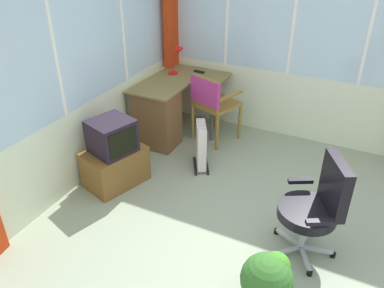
{
  "coord_description": "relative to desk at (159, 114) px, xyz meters",
  "views": [
    {
      "loc": [
        -2.64,
        -0.59,
        2.61
      ],
      "look_at": [
        0.5,
        0.95,
        0.57
      ],
      "focal_mm": 36.78,
      "sensor_mm": 36.0,
      "label": 1
    }
  ],
  "objects": [
    {
      "name": "ground",
      "position": [
        -1.23,
        -1.79,
        -0.44
      ],
      "size": [
        5.32,
        5.24,
        0.06
      ],
      "primitive_type": "cube",
      "color": "gray"
    },
    {
      "name": "north_window_panel",
      "position": [
        -1.23,
        0.36,
        0.87
      ],
      "size": [
        4.32,
        0.07,
        2.56
      ],
      "color": "silver",
      "rests_on": "ground"
    },
    {
      "name": "east_window_panel",
      "position": [
        0.96,
        -1.79,
        0.87
      ],
      "size": [
        0.07,
        4.24,
        2.56
      ],
      "color": "silver",
      "rests_on": "ground"
    },
    {
      "name": "curtain_corner",
      "position": [
        0.83,
        0.23,
        0.82
      ],
      "size": [
        0.34,
        0.09,
        2.46
      ],
      "primitive_type": "cube",
      "rotation": [
        0.0,
        0.0,
        -0.05
      ],
      "color": "#BF3410",
      "rests_on": "ground"
    },
    {
      "name": "desk",
      "position": [
        0.0,
        0.0,
        0.0
      ],
      "size": [
        1.2,
        0.94,
        0.76
      ],
      "color": "olive",
      "rests_on": "ground"
    },
    {
      "name": "desk_lamp",
      "position": [
        0.6,
        0.02,
        0.6
      ],
      "size": [
        0.23,
        0.2,
        0.39
      ],
      "color": "red",
      "rests_on": "desk"
    },
    {
      "name": "tv_remote",
      "position": [
        0.73,
        -0.22,
        0.36
      ],
      "size": [
        0.06,
        0.15,
        0.02
      ],
      "primitive_type": "cube",
      "rotation": [
        0.0,
        0.0,
        -0.08
      ],
      "color": "black",
      "rests_on": "desk"
    },
    {
      "name": "wooden_armchair",
      "position": [
        0.32,
        -0.58,
        0.19
      ],
      "size": [
        0.62,
        0.61,
        0.91
      ],
      "color": "olive",
      "rests_on": "ground"
    },
    {
      "name": "office_chair",
      "position": [
        -1.1,
        -2.18,
        0.12
      ],
      "size": [
        0.62,
        0.58,
        0.95
      ],
      "color": "#B7B7BF",
      "rests_on": "ground"
    },
    {
      "name": "tv_on_stand",
      "position": [
        -1.0,
        -0.02,
        -0.07
      ],
      "size": [
        0.74,
        0.62,
        0.78
      ],
      "color": "brown",
      "rests_on": "ground"
    },
    {
      "name": "space_heater",
      "position": [
        -0.28,
        -0.73,
        -0.12
      ],
      "size": [
        0.4,
        0.32,
        0.57
      ],
      "color": "silver",
      "rests_on": "ground"
    },
    {
      "name": "potted_plant",
      "position": [
        -1.81,
        -1.99,
        -0.15
      ],
      "size": [
        0.4,
        0.4,
        0.47
      ],
      "color": "#323E5B",
      "rests_on": "ground"
    }
  ]
}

